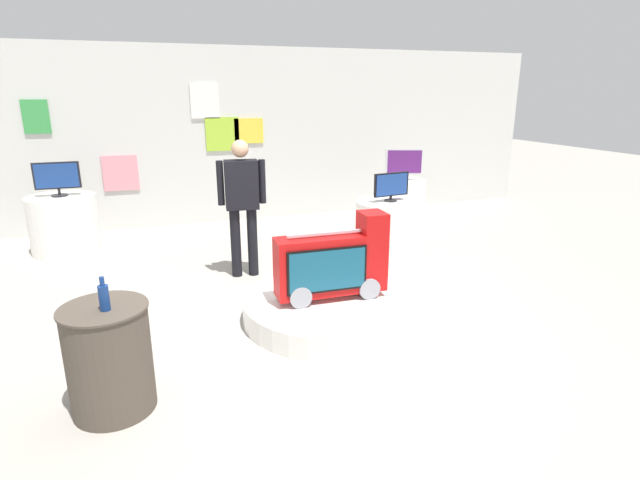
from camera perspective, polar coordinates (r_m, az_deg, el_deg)
ground_plane at (r=4.83m, az=-1.20°, el=-9.90°), size 30.00×30.00×0.00m
back_wall_display at (r=8.63m, az=-10.69°, el=11.50°), size 11.59×0.13×2.85m
main_display_pedestal at (r=4.96m, az=1.23°, el=-7.76°), size 1.71×1.71×0.22m
novelty_firetruck_tv at (r=4.79m, az=1.52°, el=-2.87°), size 1.08×0.36×0.83m
display_pedestal_left_rear at (r=8.20m, az=9.26°, el=4.01°), size 0.75×0.75×0.79m
tv_on_left_rear at (r=8.08m, az=9.50°, el=8.68°), size 0.56×0.23×0.49m
display_pedestal_center_rear at (r=7.74m, az=-27.11°, el=1.61°), size 0.89×0.89×0.79m
tv_on_center_rear at (r=7.61m, az=-27.75°, el=6.33°), size 0.57×0.21×0.46m
display_pedestal_right_rear at (r=6.64m, az=7.90°, el=1.07°), size 0.89×0.89×0.79m
tv_on_right_rear at (r=6.50m, az=8.12°, el=6.14°), size 0.51×0.16×0.37m
side_table_round at (r=3.82m, az=-22.84°, el=-12.26°), size 0.58×0.58×0.78m
bottle_on_side_table at (r=3.57m, az=-23.38°, el=-5.97°), size 0.07×0.07×0.23m
shopper_browsing_near_truck at (r=5.93m, az=-8.85°, el=4.70°), size 0.56×0.24×1.63m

